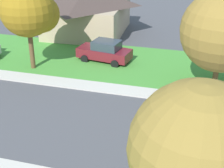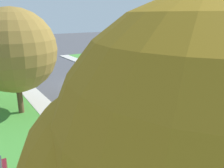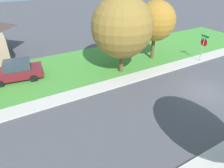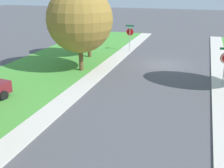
{
  "view_description": "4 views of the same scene",
  "coord_description": "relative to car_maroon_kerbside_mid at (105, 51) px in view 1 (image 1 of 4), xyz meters",
  "views": [
    {
      "loc": [
        -15.12,
        5.2,
        10.43
      ],
      "look_at": [
        2.72,
        10.17,
        1.4
      ],
      "focal_mm": 54.08,
      "sensor_mm": 36.0,
      "label": 1
    },
    {
      "loc": [
        9.06,
        19.37,
        6.33
      ],
      "look_at": [
        0.04,
        5.53,
        1.4
      ],
      "focal_mm": 37.24,
      "sensor_mm": 36.0,
      "label": 2
    },
    {
      "loc": [
        -7.85,
        13.07,
        8.54
      ],
      "look_at": [
        2.68,
        7.07,
        1.4
      ],
      "focal_mm": 31.86,
      "sensor_mm": 36.0,
      "label": 3
    },
    {
      "loc": [
        -3.12,
        25.78,
        6.94
      ],
      "look_at": [
        1.67,
        10.38,
        1.4
      ],
      "focal_mm": 47.38,
      "sensor_mm": 36.0,
      "label": 4
    }
  ],
  "objects": [
    {
      "name": "tree_across_left",
      "position": [
        -2.72,
        4.78,
        3.61
      ],
      "size": [
        4.3,
        4.0,
        6.63
      ],
      "color": "brown",
      "rests_on": "ground"
    },
    {
      "name": "tree_corner_large",
      "position": [
        -16.15,
        -7.89,
        3.53
      ],
      "size": [
        4.44,
        4.13,
        6.62
      ],
      "color": "brown",
      "rests_on": "ground"
    },
    {
      "name": "sidewalk_east",
      "position": [
        -4.74,
        -0.65,
        -0.82
      ],
      "size": [
        1.4,
        56.0,
        0.1
      ],
      "primitive_type": "cube",
      "color": "beige",
      "rests_on": "ground"
    },
    {
      "name": "lawn_east",
      "position": [
        -0.04,
        -0.65,
        -0.83
      ],
      "size": [
        8.0,
        56.0,
        0.08
      ],
      "primitive_type": "cube",
      "color": "#479338",
      "rests_on": "ground"
    },
    {
      "name": "house_right_setback",
      "position": [
        7.14,
        3.94,
        1.5
      ],
      "size": [
        9.4,
        8.26,
        4.6
      ],
      "color": "tan",
      "rests_on": "ground"
    },
    {
      "name": "car_maroon_kerbside_mid",
      "position": [
        0.0,
        0.0,
        0.0
      ],
      "size": [
        2.51,
        4.52,
        1.76
      ],
      "color": "maroon",
      "rests_on": "ground"
    }
  ]
}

